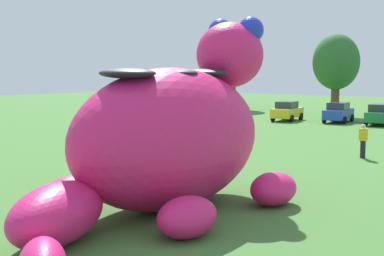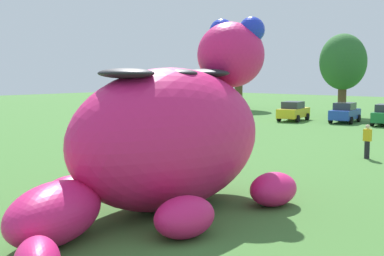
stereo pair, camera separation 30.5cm
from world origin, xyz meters
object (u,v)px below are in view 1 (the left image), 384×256
at_px(car_blue, 338,112).
at_px(giant_inflatable_creature, 172,136).
at_px(car_green, 380,115).
at_px(car_yellow, 287,111).
at_px(spectator_by_cars, 363,141).

bearing_deg(car_blue, giant_inflatable_creature, -74.83).
bearing_deg(car_green, giant_inflatable_creature, -81.26).
xyz_separation_m(giant_inflatable_creature, car_yellow, (-12.51, 29.26, -1.43)).
bearing_deg(car_yellow, car_green, 10.07).
height_order(car_green, spectator_by_cars, car_green).
xyz_separation_m(giant_inflatable_creature, car_green, (-4.71, 30.64, -1.43)).
bearing_deg(spectator_by_cars, car_blue, 117.90).
distance_m(giant_inflatable_creature, car_blue, 31.80).
bearing_deg(giant_inflatable_creature, car_green, 98.74).
bearing_deg(giant_inflatable_creature, car_blue, 105.17).
relative_size(giant_inflatable_creature, spectator_by_cars, 7.03).
xyz_separation_m(car_blue, spectator_by_cars, (9.13, -17.24, -0.01)).
distance_m(car_yellow, spectator_by_cars, 20.71).
bearing_deg(car_green, spectator_by_cars, -72.21).
height_order(car_blue, spectator_by_cars, car_blue).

